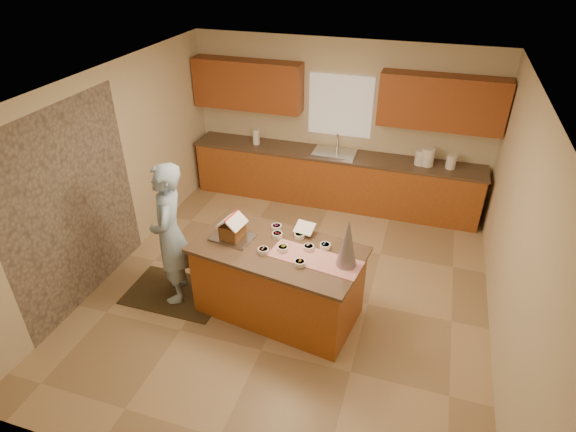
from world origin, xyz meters
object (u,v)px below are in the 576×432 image
object	(u,v)px
tinsel_tree	(348,243)
boy	(170,234)
gingerbread_house	(232,229)
island_base	(278,282)

from	to	relation	value
tinsel_tree	boy	distance (m)	2.18
boy	gingerbread_house	size ratio (longest dim) A/B	5.60
boy	island_base	bearing A→B (deg)	71.88
island_base	gingerbread_house	bearing A→B (deg)	-174.81
boy	tinsel_tree	bearing A→B (deg)	68.39
island_base	tinsel_tree	size ratio (longest dim) A/B	3.27
island_base	gingerbread_house	xyz separation A→B (m)	(-0.58, 0.04, 0.64)
tinsel_tree	gingerbread_house	distance (m)	1.40
tinsel_tree	boy	size ratio (longest dim) A/B	0.31
island_base	tinsel_tree	world-z (taller)	tinsel_tree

